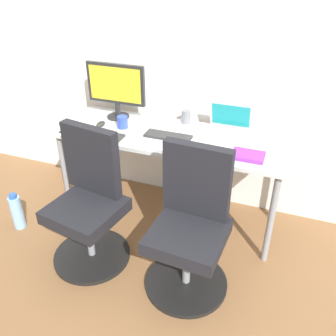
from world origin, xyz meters
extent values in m
plane|color=brown|center=(0.00, 0.00, 0.00)|extent=(5.28, 5.28, 0.00)
cube|color=white|center=(0.00, 0.38, 1.30)|extent=(4.40, 0.04, 2.60)
cube|color=silver|center=(0.00, 0.00, 0.72)|extent=(1.71, 0.59, 0.03)
cylinder|color=gray|center=(-0.80, -0.25, 0.35)|extent=(0.04, 0.04, 0.71)
cylinder|color=gray|center=(0.80, -0.25, 0.35)|extent=(0.04, 0.04, 0.71)
cylinder|color=gray|center=(-0.80, 0.25, 0.35)|extent=(0.04, 0.04, 0.71)
cylinder|color=gray|center=(0.80, 0.25, 0.35)|extent=(0.04, 0.04, 0.71)
cylinder|color=black|center=(-0.35, -0.66, 0.01)|extent=(0.54, 0.54, 0.03)
cylinder|color=gray|center=(-0.35, -0.66, 0.20)|extent=(0.05, 0.05, 0.34)
cube|color=black|center=(-0.35, -0.66, 0.41)|extent=(0.51, 0.51, 0.09)
cube|color=black|center=(-0.38, -0.47, 0.70)|extent=(0.43, 0.14, 0.48)
cylinder|color=black|center=(0.35, -0.66, 0.01)|extent=(0.54, 0.54, 0.03)
cylinder|color=gray|center=(0.35, -0.66, 0.20)|extent=(0.05, 0.05, 0.34)
cube|color=black|center=(0.35, -0.66, 0.41)|extent=(0.46, 0.46, 0.09)
cube|color=black|center=(0.34, -0.47, 0.70)|extent=(0.42, 0.09, 0.48)
cylinder|color=#8CBFF2|center=(-1.07, -0.57, 0.14)|extent=(0.09, 0.09, 0.28)
cylinder|color=#2D59B2|center=(-1.07, -0.57, 0.30)|extent=(0.06, 0.06, 0.03)
cylinder|color=#262626|center=(-0.51, 0.16, 0.74)|extent=(0.18, 0.18, 0.01)
cylinder|color=#262626|center=(-0.51, 0.16, 0.81)|extent=(0.04, 0.04, 0.11)
cube|color=#262626|center=(-0.51, 0.16, 1.02)|extent=(0.48, 0.03, 0.31)
cube|color=yellow|center=(-0.51, 0.14, 1.02)|extent=(0.43, 0.00, 0.26)
cube|color=silver|center=(0.39, 0.09, 0.75)|extent=(0.31, 0.22, 0.02)
cube|color=silver|center=(0.39, 0.23, 0.86)|extent=(0.31, 0.07, 0.20)
cube|color=teal|center=(0.39, 0.22, 0.86)|extent=(0.28, 0.06, 0.17)
cube|color=#2D2D2D|center=(-0.46, -0.20, 0.75)|extent=(0.34, 0.12, 0.02)
cube|color=#2D2D2D|center=(0.00, -0.05, 0.75)|extent=(0.34, 0.12, 0.02)
ellipsoid|color=#2D2D2D|center=(-0.55, -0.04, 0.75)|extent=(0.06, 0.10, 0.03)
ellipsoid|color=#B7B7B7|center=(0.35, -0.17, 0.75)|extent=(0.06, 0.10, 0.03)
cylinder|color=blue|center=(-0.38, -0.02, 0.78)|extent=(0.08, 0.08, 0.09)
cylinder|color=slate|center=(0.04, 0.24, 0.79)|extent=(0.07, 0.07, 0.10)
cube|color=black|center=(-0.74, -0.19, 0.74)|extent=(0.07, 0.14, 0.01)
cube|color=purple|center=(0.59, -0.14, 0.75)|extent=(0.21, 0.15, 0.03)
camera|label=1|loc=(0.82, -2.23, 1.87)|focal=38.26mm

